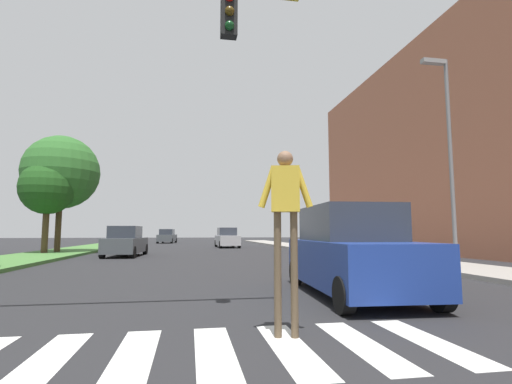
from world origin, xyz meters
The scene contains 12 objects.
ground_plane centered at (0.00, 30.00, 0.00)m, with size 140.00×140.00×0.00m, color #262628.
crosswalk centered at (0.00, 7.76, 0.00)m, with size 5.85×2.20×0.01m.
median_strip centered at (-8.33, 28.00, 0.07)m, with size 3.73×64.00×0.15m, color #477A38.
tree_far centered at (-8.81, 27.83, 4.02)m, with size 3.23×3.23×5.52m.
tree_distant centered at (-8.46, 28.96, 5.16)m, with size 4.67×4.67×7.36m.
sidewalk_right centered at (9.32, 28.00, 0.07)m, with size 3.00×64.00×0.15m, color #9E9991.
street_lamp_right centered at (8.73, 15.14, 4.59)m, with size 1.02×0.24×7.50m.
pedestrian_performer centered at (0.97, 8.21, 1.66)m, with size 0.74×0.32×2.49m.
suv_crossing centered at (3.24, 11.23, 0.93)m, with size 2.20×4.70×1.97m.
sedan_midblock centered at (-3.89, 25.99, 0.79)m, with size 2.04×4.60×1.71m.
sedan_distant centered at (3.03, 37.47, 0.81)m, with size 1.98×4.43×1.77m.
sedan_far_horizon centered at (-3.07, 52.31, 0.80)m, with size 2.33×4.67×1.74m.
Camera 1 is at (-0.31, 3.21, 1.38)m, focal length 26.66 mm.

